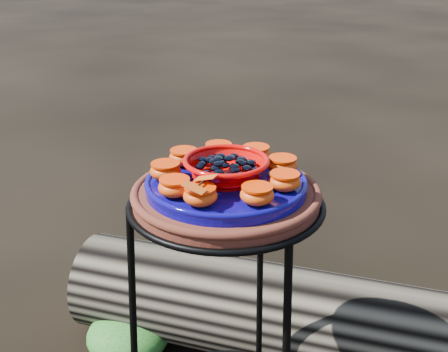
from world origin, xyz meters
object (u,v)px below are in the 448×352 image
at_px(cobalt_plate, 226,185).
at_px(driftwood_log, 336,325).
at_px(plant_stand, 226,342).
at_px(terracotta_saucer, 226,197).
at_px(red_bowl, 226,170).

distance_m(cobalt_plate, driftwood_log, 0.74).
bearing_deg(plant_stand, terracotta_saucer, 0.00).
distance_m(red_bowl, driftwood_log, 0.77).
distance_m(plant_stand, red_bowl, 0.42).
height_order(terracotta_saucer, red_bowl, red_bowl).
xyz_separation_m(plant_stand, cobalt_plate, (0.00, 0.00, 0.39)).
bearing_deg(terracotta_saucer, driftwood_log, 69.24).
relative_size(plant_stand, terracotta_saucer, 1.86).
bearing_deg(driftwood_log, plant_stand, -110.76).
distance_m(cobalt_plate, red_bowl, 0.03).
bearing_deg(plant_stand, driftwood_log, 69.24).
bearing_deg(plant_stand, red_bowl, 0.00).
bearing_deg(red_bowl, plant_stand, 0.00).
bearing_deg(red_bowl, driftwood_log, 69.24).
height_order(terracotta_saucer, cobalt_plate, cobalt_plate).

